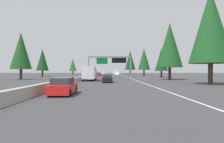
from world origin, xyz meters
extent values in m
plane|color=#38383A|center=(60.00, 0.00, 0.00)|extent=(320.00, 320.00, 0.00)
cube|color=#9E9B93|center=(80.00, 0.30, 0.45)|extent=(180.00, 0.56, 0.90)
cube|color=silver|center=(70.00, -11.52, 0.01)|extent=(160.00, 0.16, 0.01)
cube|color=silver|center=(70.00, -0.25, 0.01)|extent=(160.00, 0.16, 0.01)
cylinder|color=gray|center=(53.60, 0.30, 2.95)|extent=(0.36, 0.36, 5.90)
cylinder|color=gray|center=(53.60, -12.02, 2.95)|extent=(0.36, 0.36, 5.90)
cube|color=gray|center=(53.60, -5.86, 6.15)|extent=(0.50, 12.32, 0.50)
cube|color=#0C602D|center=(53.45, -3.64, 5.05)|extent=(0.12, 3.20, 1.90)
cube|color=black|center=(53.45, -8.57, 5.15)|extent=(0.16, 4.20, 1.50)
cube|color=red|center=(13.97, -1.76, 0.53)|extent=(4.40, 1.80, 0.76)
cube|color=#2D3847|center=(13.75, -1.76, 1.19)|extent=(2.46, 1.51, 0.56)
cylinder|color=black|center=(15.38, -0.97, 0.32)|extent=(0.64, 0.22, 0.64)
cylinder|color=black|center=(15.38, -2.55, 0.32)|extent=(0.64, 0.22, 0.64)
cylinder|color=black|center=(12.56, -0.97, 0.32)|extent=(0.64, 0.22, 0.64)
cylinder|color=black|center=(12.56, -2.55, 0.32)|extent=(0.64, 0.22, 0.64)
cube|color=white|center=(37.89, -1.61, 1.70)|extent=(6.12, 2.40, 2.50)
cube|color=#2D6B38|center=(42.14, -1.61, 1.40)|extent=(2.38, 2.30, 1.90)
cylinder|color=black|center=(41.97, -0.55, 0.45)|extent=(0.90, 0.28, 0.90)
cylinder|color=black|center=(41.97, -2.67, 0.45)|extent=(0.90, 0.28, 0.90)
cylinder|color=black|center=(36.19, -0.55, 0.45)|extent=(0.90, 0.28, 0.90)
cylinder|color=black|center=(36.19, -2.67, 0.45)|extent=(0.90, 0.28, 0.90)
cube|color=white|center=(78.87, -8.89, 0.61)|extent=(5.60, 2.00, 0.70)
cube|color=white|center=(79.88, -8.89, 1.41)|extent=(2.24, 1.84, 0.90)
cube|color=#2D3847|center=(79.88, -8.89, 1.50)|extent=(2.02, 1.92, 0.41)
cylinder|color=black|center=(80.72, -8.03, 0.40)|extent=(0.80, 0.28, 0.80)
cylinder|color=black|center=(80.72, -9.75, 0.40)|extent=(0.80, 0.28, 0.80)
cylinder|color=black|center=(77.02, -8.03, 0.40)|extent=(0.80, 0.28, 0.80)
cylinder|color=black|center=(77.02, -9.75, 0.40)|extent=(0.80, 0.28, 0.80)
cube|color=white|center=(124.47, -9.12, 1.65)|extent=(11.50, 2.50, 2.90)
cube|color=#2D3847|center=(124.47, -9.12, 2.01)|extent=(11.04, 2.55, 0.84)
cylinder|color=black|center=(128.50, -8.02, 0.50)|extent=(1.00, 0.30, 1.00)
cylinder|color=black|center=(128.50, -10.22, 0.50)|extent=(1.00, 0.30, 1.00)
cylinder|color=black|center=(120.45, -8.02, 0.50)|extent=(1.00, 0.30, 1.00)
cylinder|color=black|center=(120.45, -10.22, 0.50)|extent=(1.00, 0.30, 1.00)
cube|color=red|center=(74.39, -1.56, 0.53)|extent=(4.40, 1.80, 0.76)
cube|color=#2D3847|center=(74.17, -1.56, 1.19)|extent=(2.46, 1.51, 0.56)
cylinder|color=black|center=(75.80, -0.77, 0.32)|extent=(0.64, 0.22, 0.64)
cylinder|color=black|center=(75.80, -2.35, 0.32)|extent=(0.64, 0.22, 0.64)
cylinder|color=black|center=(72.98, -0.77, 0.32)|extent=(0.64, 0.22, 0.64)
cylinder|color=black|center=(72.98, -2.35, 0.32)|extent=(0.64, 0.22, 0.64)
cube|color=white|center=(117.24, -1.79, 0.97)|extent=(5.00, 1.95, 1.44)
cube|color=#2D3847|center=(114.94, -1.79, 1.22)|extent=(0.08, 1.48, 0.56)
cylinder|color=black|center=(118.94, -0.94, 0.35)|extent=(0.70, 0.24, 0.70)
cylinder|color=black|center=(118.94, -2.65, 0.35)|extent=(0.70, 0.24, 0.70)
cylinder|color=black|center=(115.54, -0.94, 0.35)|extent=(0.70, 0.24, 0.70)
cylinder|color=black|center=(115.54, -2.65, 0.35)|extent=(0.70, 0.24, 0.70)
cube|color=black|center=(32.12, -5.41, 0.53)|extent=(4.40, 1.80, 0.76)
cube|color=#2D3847|center=(31.90, -5.41, 1.19)|extent=(2.46, 1.51, 0.56)
cylinder|color=black|center=(33.53, -4.62, 0.32)|extent=(0.64, 0.22, 0.64)
cylinder|color=black|center=(33.53, -6.20, 0.32)|extent=(0.64, 0.22, 0.64)
cylinder|color=black|center=(30.71, -4.62, 0.32)|extent=(0.64, 0.22, 0.64)
cylinder|color=black|center=(30.71, -6.20, 0.32)|extent=(0.64, 0.22, 0.64)
cylinder|color=#4C3823|center=(27.09, -21.52, 1.63)|extent=(0.72, 0.72, 3.25)
cone|color=#194C1E|center=(27.09, -21.52, 9.02)|extent=(6.51, 6.51, 11.54)
cylinder|color=#4C3823|center=(43.11, -20.11, 1.49)|extent=(0.68, 0.68, 2.97)
cone|color=#194C1E|center=(43.11, -20.11, 8.24)|extent=(5.94, 5.94, 10.54)
cylinder|color=#4C3823|center=(61.32, -23.00, 1.05)|extent=(0.59, 0.59, 2.11)
cone|color=#143D19|center=(61.32, -23.00, 5.84)|extent=(4.22, 4.22, 7.47)
cylinder|color=#4C3823|center=(80.48, -20.63, 1.30)|extent=(0.64, 0.64, 2.60)
cone|color=#194C1E|center=(80.48, -20.63, 7.21)|extent=(5.20, 5.20, 9.23)
cylinder|color=#4C3823|center=(98.59, -16.62, 1.38)|extent=(0.66, 0.66, 2.75)
cone|color=#143D19|center=(98.59, -16.62, 7.63)|extent=(5.51, 5.51, 9.76)
cylinder|color=#4C3823|center=(45.15, 15.96, 1.27)|extent=(0.64, 0.64, 2.54)
cone|color=#194C1E|center=(45.15, 15.96, 7.04)|extent=(5.08, 5.08, 9.00)
cylinder|color=#4C3823|center=(67.65, 18.37, 1.09)|extent=(0.60, 0.60, 2.19)
cone|color=#143D19|center=(67.65, 18.37, 6.06)|extent=(4.37, 4.37, 7.75)
cylinder|color=#4C3823|center=(104.94, 14.48, 1.00)|extent=(0.58, 0.58, 1.99)
cone|color=#236028|center=(104.94, 14.48, 5.52)|extent=(3.98, 3.98, 7.06)
camera|label=1|loc=(-3.10, -5.77, 2.04)|focal=31.36mm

